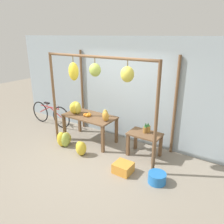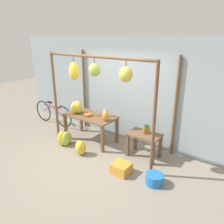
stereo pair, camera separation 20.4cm
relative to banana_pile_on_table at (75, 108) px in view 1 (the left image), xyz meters
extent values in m
plane|color=gray|center=(1.07, -0.74, -0.92)|extent=(20.00, 20.00, 0.00)
cube|color=#99A8B2|center=(1.07, 0.83, 0.48)|extent=(8.00, 0.08, 2.80)
cylinder|color=brown|center=(-0.38, -0.39, 0.29)|extent=(0.07, 0.07, 2.41)
cylinder|color=brown|center=(2.53, -0.39, 0.29)|extent=(0.07, 0.07, 2.41)
cylinder|color=brown|center=(-0.38, 0.74, 0.29)|extent=(0.07, 0.07, 2.41)
cylinder|color=brown|center=(2.53, 0.74, 0.29)|extent=(0.07, 0.07, 2.41)
cylinder|color=brown|center=(1.07, -0.39, 1.46)|extent=(2.91, 0.06, 0.06)
cylinder|color=brown|center=(0.39, -0.39, 1.36)|extent=(0.02, 0.02, 0.13)
ellipsoid|color=yellow|center=(0.39, -0.39, 1.08)|extent=(0.25, 0.23, 0.43)
cylinder|color=brown|center=(1.04, -0.39, 1.38)|extent=(0.02, 0.02, 0.11)
ellipsoid|color=#9EB247|center=(1.04, -0.39, 1.18)|extent=(0.27, 0.24, 0.29)
cylinder|color=brown|center=(1.85, -0.39, 1.37)|extent=(0.02, 0.02, 0.11)
ellipsoid|color=gold|center=(1.85, -0.39, 1.16)|extent=(0.28, 0.25, 0.32)
cube|color=brown|center=(0.44, 0.07, -0.18)|extent=(1.44, 0.73, 0.04)
cube|color=brown|center=(-0.23, -0.24, -0.56)|extent=(0.07, 0.07, 0.71)
cube|color=brown|center=(1.11, -0.24, -0.56)|extent=(0.07, 0.07, 0.71)
cube|color=brown|center=(-0.23, 0.39, -0.56)|extent=(0.07, 0.07, 0.71)
cube|color=brown|center=(1.11, 0.39, -0.56)|extent=(0.07, 0.07, 0.71)
cube|color=brown|center=(2.04, 0.19, -0.34)|extent=(0.78, 0.50, 0.04)
cube|color=brown|center=(1.70, -0.01, -0.64)|extent=(0.07, 0.07, 0.56)
cube|color=brown|center=(2.38, -0.01, -0.64)|extent=(0.07, 0.07, 0.56)
cube|color=brown|center=(1.70, 0.39, -0.64)|extent=(0.07, 0.07, 0.56)
cube|color=brown|center=(2.38, 0.39, -0.64)|extent=(0.07, 0.07, 0.56)
ellipsoid|color=gold|center=(0.08, 0.01, 0.00)|extent=(0.26, 0.24, 0.34)
ellipsoid|color=gold|center=(0.00, 0.02, 0.01)|extent=(0.38, 0.38, 0.34)
ellipsoid|color=gold|center=(-0.07, 0.00, -0.01)|extent=(0.23, 0.25, 0.31)
ellipsoid|color=gold|center=(-0.01, -0.03, 0.00)|extent=(0.33, 0.34, 0.32)
sphere|color=orange|center=(0.36, 0.03, -0.13)|extent=(0.08, 0.08, 0.08)
sphere|color=orange|center=(0.38, -0.04, -0.12)|extent=(0.09, 0.09, 0.09)
sphere|color=orange|center=(0.47, 0.05, -0.12)|extent=(0.09, 0.09, 0.09)
sphere|color=orange|center=(0.44, -0.05, -0.13)|extent=(0.07, 0.07, 0.07)
sphere|color=orange|center=(0.44, 0.02, -0.12)|extent=(0.10, 0.10, 0.10)
sphere|color=orange|center=(0.43, 0.06, -0.12)|extent=(0.10, 0.10, 0.10)
sphere|color=orange|center=(0.49, 0.00, -0.13)|extent=(0.07, 0.07, 0.07)
sphere|color=orange|center=(0.46, -0.01, -0.12)|extent=(0.09, 0.09, 0.09)
sphere|color=orange|center=(0.44, 0.02, -0.13)|extent=(0.07, 0.07, 0.07)
cylinder|color=#B27F38|center=(2.07, 0.29, -0.24)|extent=(0.12, 0.12, 0.16)
cone|color=#337538|center=(2.07, 0.29, -0.12)|extent=(0.09, 0.09, 0.09)
cylinder|color=olive|center=(2.03, 0.23, -0.24)|extent=(0.12, 0.12, 0.15)
cone|color=#337538|center=(2.03, 0.23, -0.11)|extent=(0.08, 0.08, 0.11)
ellipsoid|color=#9EB247|center=(0.11, -0.56, -0.72)|extent=(0.22, 0.25, 0.39)
ellipsoid|color=gold|center=(0.04, -0.46, -0.74)|extent=(0.31, 0.33, 0.35)
ellipsoid|color=yellow|center=(0.01, -0.60, -0.71)|extent=(0.32, 0.32, 0.41)
ellipsoid|color=gold|center=(0.75, -0.65, -0.74)|extent=(0.25, 0.28, 0.36)
ellipsoid|color=yellow|center=(0.70, -0.66, -0.74)|extent=(0.27, 0.27, 0.36)
cube|color=orange|center=(1.98, -0.70, -0.81)|extent=(0.38, 0.36, 0.22)
cylinder|color=blue|center=(2.72, -0.61, -0.81)|extent=(0.36, 0.36, 0.22)
torus|color=black|center=(-1.88, 0.26, -0.56)|extent=(0.71, 0.05, 0.71)
torus|color=black|center=(-0.90, 0.27, -0.56)|extent=(0.71, 0.05, 0.71)
cylinder|color=maroon|center=(-1.39, 0.27, -0.31)|extent=(0.83, 0.05, 0.03)
cylinder|color=maroon|center=(-1.63, 0.26, -0.44)|extent=(0.50, 0.04, 0.28)
cylinder|color=maroon|center=(-1.14, 0.27, -0.44)|extent=(0.50, 0.04, 0.28)
cylinder|color=maroon|center=(-1.51, 0.26, -0.26)|extent=(0.02, 0.02, 0.10)
cube|color=black|center=(-1.51, 0.26, -0.19)|extent=(0.20, 0.08, 0.04)
cylinder|color=maroon|center=(-0.99, 0.27, -0.26)|extent=(0.02, 0.02, 0.10)
ellipsoid|color=gold|center=(1.04, 0.02, -0.05)|extent=(0.16, 0.18, 0.23)
ellipsoid|color=#B2993D|center=(0.97, 0.06, -0.02)|extent=(0.20, 0.19, 0.28)
ellipsoid|color=gold|center=(1.03, 0.00, -0.04)|extent=(0.19, 0.17, 0.25)
camera|label=1|loc=(4.02, -4.18, 1.91)|focal=35.00mm
camera|label=2|loc=(4.19, -4.06, 1.91)|focal=35.00mm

